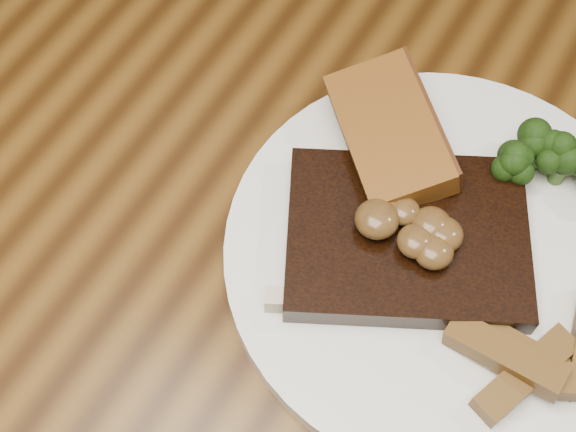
# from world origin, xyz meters

# --- Properties ---
(dining_table) EXTENTS (1.60, 0.90, 0.75)m
(dining_table) POSITION_xyz_m (0.00, 0.00, 0.66)
(dining_table) COLOR #523410
(dining_table) RESTS_ON ground
(plate) EXTENTS (0.36, 0.36, 0.01)m
(plate) POSITION_xyz_m (0.10, 0.02, 0.76)
(plate) COLOR white
(plate) RESTS_ON dining_table
(steak) EXTENTS (0.20, 0.18, 0.02)m
(steak) POSITION_xyz_m (0.07, 0.01, 0.77)
(steak) COLOR black
(steak) RESTS_ON plate
(steak_bone) EXTENTS (0.12, 0.07, 0.02)m
(steak_bone) POSITION_xyz_m (0.07, -0.04, 0.77)
(steak_bone) COLOR #B8AA8E
(steak_bone) RESTS_ON plate
(mushroom_pile) EXTENTS (0.08, 0.08, 0.03)m
(mushroom_pile) POSITION_xyz_m (0.06, 0.02, 0.80)
(mushroom_pile) COLOR brown
(mushroom_pile) RESTS_ON steak
(garlic_bread) EXTENTS (0.12, 0.12, 0.02)m
(garlic_bread) POSITION_xyz_m (0.03, 0.07, 0.77)
(garlic_bread) COLOR brown
(garlic_bread) RESTS_ON plate
(potato_wedges) EXTENTS (0.10, 0.10, 0.02)m
(potato_wedges) POSITION_xyz_m (0.18, 0.01, 0.77)
(potato_wedges) COLOR brown
(potato_wedges) RESTS_ON plate
(broccoli_cluster) EXTENTS (0.07, 0.07, 0.04)m
(broccoli_cluster) POSITION_xyz_m (0.13, 0.11, 0.78)
(broccoli_cluster) COLOR #1A320B
(broccoli_cluster) RESTS_ON plate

